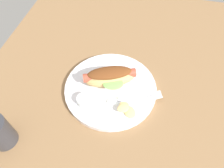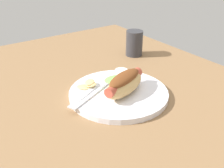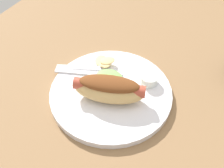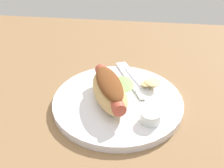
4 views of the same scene
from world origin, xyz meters
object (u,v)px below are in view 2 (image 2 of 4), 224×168
(hot_dog, at_px, (124,83))
(drinking_cup, at_px, (134,43))
(plate, at_px, (119,93))
(fork, at_px, (91,96))
(knife, at_px, (83,96))
(sauce_ramekin, at_px, (121,73))
(chips_pile, at_px, (88,84))

(hot_dog, height_order, drinking_cup, drinking_cup)
(plate, bearing_deg, fork, -102.85)
(fork, height_order, knife, same)
(knife, distance_m, drinking_cup, 0.39)
(knife, bearing_deg, fork, -59.17)
(sauce_ramekin, bearing_deg, fork, -69.74)
(plate, height_order, drinking_cup, drinking_cup)
(knife, relative_size, chips_pile, 1.95)
(plate, distance_m, drinking_cup, 0.33)
(plate, height_order, chips_pile, chips_pile)
(hot_dog, bearing_deg, fork, 136.42)
(fork, relative_size, knife, 1.18)
(knife, relative_size, drinking_cup, 1.36)
(drinking_cup, bearing_deg, sauce_ramekin, -48.96)
(sauce_ramekin, height_order, fork, sauce_ramekin)
(plate, height_order, sauce_ramekin, sauce_ramekin)
(sauce_ramekin, distance_m, chips_pile, 0.12)
(knife, xyz_separation_m, drinking_cup, (-0.19, 0.34, 0.03))
(fork, height_order, drinking_cup, drinking_cup)
(chips_pile, bearing_deg, knife, -43.89)
(plate, bearing_deg, hot_dog, 21.09)
(sauce_ramekin, distance_m, fork, 0.15)
(hot_dog, height_order, knife, hot_dog)
(hot_dog, distance_m, chips_pile, 0.11)
(knife, bearing_deg, sauce_ramekin, -14.28)
(plate, relative_size, drinking_cup, 2.93)
(chips_pile, bearing_deg, hot_dog, 37.78)
(plate, bearing_deg, sauce_ramekin, 138.68)
(sauce_ramekin, height_order, knife, sauce_ramekin)
(hot_dog, bearing_deg, drinking_cup, 24.70)
(hot_dog, bearing_deg, plate, 89.63)
(hot_dog, bearing_deg, sauce_ramekin, 36.14)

